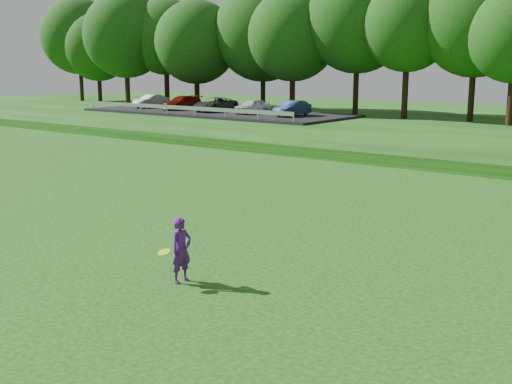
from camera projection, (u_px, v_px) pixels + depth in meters
The scene contains 5 objects.
ground at pixel (55, 273), 15.01m from camera, with size 140.00×140.00×0.00m, color #143D0B.
berm at pixel (505, 135), 41.31m from camera, with size 130.00×30.00×0.60m, color #143D0B.
walking_path at pixel (414, 166), 30.51m from camera, with size 130.00×1.60×0.04m, color gray.
parking_lot at pixel (213, 109), 54.72m from camera, with size 24.00×9.00×1.38m.
woman at pixel (181, 250), 14.22m from camera, with size 0.44×0.85×1.48m.
Camera 1 is at (12.51, -8.45, 4.81)m, focal length 45.00 mm.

